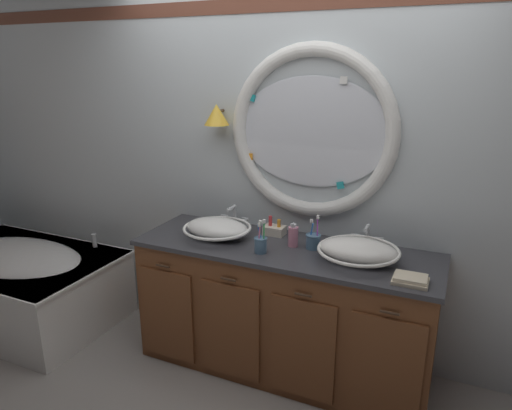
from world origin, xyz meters
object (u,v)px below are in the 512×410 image
(bathtub, at_px, (20,280))
(toothbrush_holder_left, at_px, (261,244))
(soap_dispenser, at_px, (293,236))
(toiletry_basket, at_px, (274,230))
(toothbrush_holder_right, at_px, (313,241))
(sink_basin_left, at_px, (217,228))
(sink_basin_right, at_px, (358,250))
(folded_hand_towel, at_px, (410,280))

(bathtub, distance_m, toothbrush_holder_left, 2.12)
(soap_dispenser, height_order, toiletry_basket, soap_dispenser)
(toothbrush_holder_left, height_order, soap_dispenser, toothbrush_holder_left)
(toothbrush_holder_right, bearing_deg, soap_dispenser, -173.17)
(sink_basin_left, relative_size, toothbrush_holder_right, 2.06)
(sink_basin_right, height_order, soap_dispenser, soap_dispenser)
(soap_dispenser, bearing_deg, folded_hand_towel, -17.27)
(soap_dispenser, bearing_deg, bathtub, -171.96)
(sink_basin_right, bearing_deg, toiletry_basket, 161.26)
(toothbrush_holder_left, bearing_deg, soap_dispenser, 51.14)
(sink_basin_left, bearing_deg, toothbrush_holder_left, -17.82)
(toothbrush_holder_left, relative_size, soap_dispenser, 1.36)
(bathtub, relative_size, toothbrush_holder_left, 7.20)
(folded_hand_towel, bearing_deg, sink_basin_left, 172.35)
(soap_dispenser, relative_size, toiletry_basket, 1.14)
(sink_basin_right, height_order, toothbrush_holder_left, toothbrush_holder_left)
(soap_dispenser, distance_m, toiletry_basket, 0.24)
(toothbrush_holder_right, bearing_deg, toothbrush_holder_left, -144.30)
(toothbrush_holder_left, height_order, toiletry_basket, toothbrush_holder_left)
(bathtub, height_order, toothbrush_holder_right, toothbrush_holder_right)
(toiletry_basket, bearing_deg, bathtub, -167.20)
(folded_hand_towel, height_order, toiletry_basket, toiletry_basket)
(toothbrush_holder_right, relative_size, toiletry_basket, 1.60)
(sink_basin_right, xyz_separation_m, toothbrush_holder_left, (-0.57, -0.12, -0.01))
(bathtub, relative_size, sink_basin_left, 3.39)
(sink_basin_left, distance_m, toothbrush_holder_right, 0.64)
(sink_basin_left, height_order, folded_hand_towel, sink_basin_left)
(sink_basin_left, relative_size, sink_basin_right, 0.95)
(toothbrush_holder_right, height_order, folded_hand_towel, toothbrush_holder_right)
(toothbrush_holder_left, relative_size, folded_hand_towel, 1.17)
(bathtub, xyz_separation_m, toothbrush_holder_right, (2.31, 0.32, 0.59))
(sink_basin_left, bearing_deg, soap_dispenser, 6.95)
(sink_basin_left, bearing_deg, toiletry_basket, 32.57)
(bathtub, distance_m, sink_basin_right, 2.69)
(sink_basin_left, height_order, toothbrush_holder_left, toothbrush_holder_left)
(toothbrush_holder_right, xyz_separation_m, folded_hand_towel, (0.61, -0.24, -0.03))
(sink_basin_left, xyz_separation_m, toothbrush_holder_right, (0.64, 0.08, -0.01))
(bathtub, distance_m, toiletry_basket, 2.12)
(sink_basin_left, xyz_separation_m, folded_hand_towel, (1.25, -0.17, -0.05))
(toothbrush_holder_left, height_order, toothbrush_holder_right, toothbrush_holder_right)
(sink_basin_right, height_order, toothbrush_holder_right, toothbrush_holder_right)
(sink_basin_left, distance_m, toiletry_basket, 0.39)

